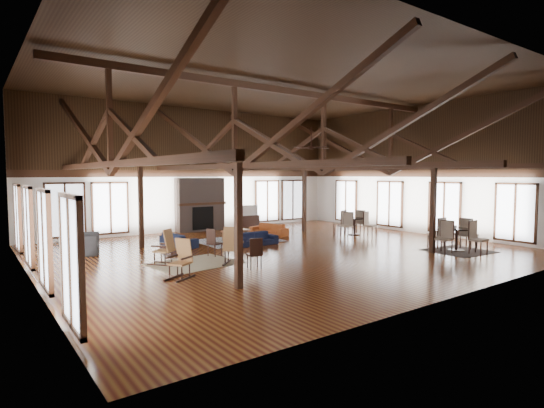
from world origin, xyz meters
TOP-DOWN VIEW (x-y plane):
  - floor at (0.00, 0.00)m, footprint 16.00×16.00m
  - ceiling at (0.00, 0.00)m, footprint 16.00×14.00m
  - wall_back at (0.00, 7.00)m, footprint 16.00×0.02m
  - wall_front at (0.00, -7.00)m, footprint 16.00×0.02m
  - wall_left at (-8.00, 0.00)m, footprint 0.02×14.00m
  - wall_right at (8.00, 0.00)m, footprint 0.02×14.00m
  - roof_truss at (0.00, 0.00)m, footprint 15.60×14.07m
  - post_grid at (0.00, 0.00)m, footprint 8.16×7.16m
  - fireplace at (0.00, 6.67)m, footprint 2.50×0.69m
  - ceiling_fan at (0.50, -1.00)m, footprint 1.60×1.60m
  - sofa_navy_front at (-0.12, 1.53)m, footprint 1.70×0.69m
  - sofa_navy_left at (-2.71, 3.03)m, footprint 1.84×0.93m
  - sofa_orange at (1.84, 3.41)m, footprint 1.89×1.21m
  - coffee_table at (-0.21, 2.93)m, footprint 1.28×0.85m
  - vase at (-0.23, 2.86)m, footprint 0.25×0.25m
  - armchair at (-6.09, 3.37)m, footprint 1.35×1.26m
  - side_table_lamp at (-6.27, 3.82)m, footprint 0.42×0.42m
  - rocking_chair_a at (-4.39, 0.12)m, footprint 0.89×0.95m
  - rocking_chair_b at (-2.71, -1.02)m, footprint 0.98×0.98m
  - rocking_chair_c at (-4.69, -1.72)m, footprint 0.94×0.80m
  - side_chair_a at (-2.61, 0.44)m, footprint 0.51×0.51m
  - side_chair_b at (-2.52, -2.00)m, footprint 0.47×0.47m
  - cafe_table_near at (5.06, -3.78)m, footprint 2.17×2.17m
  - cafe_table_far at (5.13, 1.25)m, footprint 2.11×2.11m
  - cup_near at (5.03, -3.74)m, footprint 0.14×0.14m
  - cup_far at (5.06, 1.35)m, footprint 0.12×0.12m
  - tv_console at (2.85, 6.75)m, footprint 1.18×0.44m
  - television at (2.90, 6.75)m, footprint 0.96×0.16m
  - rug_tan at (-3.62, -0.24)m, footprint 2.78×2.31m
  - rug_navy at (-0.12, 2.87)m, footprint 3.32×2.51m
  - rug_dark at (5.08, -3.88)m, footprint 2.21×2.04m

SIDE VIEW (x-z plane):
  - floor at x=0.00m, z-range 0.00..0.00m
  - rug_tan at x=-3.62m, z-range 0.00..0.01m
  - rug_dark at x=5.08m, z-range 0.00..0.01m
  - rug_navy at x=-0.12m, z-range 0.00..0.01m
  - sofa_navy_front at x=-0.12m, z-range 0.00..0.49m
  - sofa_navy_left at x=-2.71m, z-range 0.00..0.51m
  - sofa_orange at x=1.84m, z-range 0.00..0.52m
  - tv_console at x=2.85m, z-range 0.00..0.59m
  - armchair at x=-6.09m, z-range 0.00..0.72m
  - coffee_table at x=-0.21m, z-range 0.17..0.62m
  - side_table_lamp at x=-6.27m, z-range -0.13..0.95m
  - rocking_chair_c at x=-4.69m, z-range -0.03..1.04m
  - rocking_chair_a at x=-4.39m, z-range -0.03..1.07m
  - side_chair_b at x=-2.52m, z-range 0.07..1.00m
  - cafe_table_far at x=5.13m, z-range 0.00..1.08m
  - side_chair_a at x=-2.61m, z-range 0.08..1.02m
  - rocking_chair_b at x=-2.71m, z-range -0.03..1.13m
  - vase at x=-0.23m, z-range 0.45..0.65m
  - cafe_table_near at x=5.06m, z-range 0.00..1.14m
  - cup_far at x=5.06m, z-range 0.78..0.87m
  - television at x=2.90m, z-range 0.59..1.14m
  - cup_near at x=5.03m, z-range 0.82..0.92m
  - fireplace at x=0.00m, z-range -0.01..2.59m
  - post_grid at x=0.00m, z-range 0.00..3.05m
  - wall_back at x=0.00m, z-range 0.00..6.00m
  - wall_front at x=0.00m, z-range 0.00..6.00m
  - wall_left at x=-8.00m, z-range 0.00..6.00m
  - wall_right at x=8.00m, z-range 0.00..6.00m
  - ceiling_fan at x=0.50m, z-range 3.36..4.11m
  - roof_truss at x=0.00m, z-range 2.46..5.60m
  - ceiling at x=0.00m, z-range 5.99..6.01m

